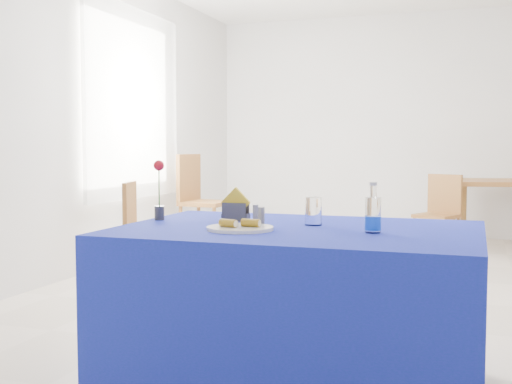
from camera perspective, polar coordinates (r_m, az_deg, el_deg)
floor at (r=4.99m, az=9.60°, el=-9.05°), size 7.00×7.00×0.00m
room_shell at (r=4.90m, az=9.85°, el=11.28°), size 7.00×7.00×7.00m
window_pane at (r=6.49m, az=-11.24°, el=7.70°), size 0.04×1.50×1.60m
curtain at (r=6.45m, az=-10.70°, el=7.73°), size 0.04×1.75×1.85m
plate at (r=2.81m, az=-1.43°, el=-3.24°), size 0.29×0.29×0.01m
drinking_glass at (r=3.00m, az=5.13°, el=-1.71°), size 0.08×0.08×0.13m
salt_shaker at (r=3.10m, az=-0.04°, el=-1.92°), size 0.03×0.03×0.08m
pepper_shaker at (r=2.98m, az=0.45°, el=-2.16°), size 0.03×0.03×0.08m
blue_table at (r=2.98m, az=3.72°, el=-10.44°), size 1.60×1.10×0.76m
water_bottle at (r=2.76m, az=10.36°, el=-2.11°), size 0.07×0.07×0.21m
napkin_holder at (r=3.16m, az=-1.82°, el=-1.69°), size 0.15×0.06×0.17m
rose_vase at (r=3.22m, az=-8.61°, el=0.13°), size 0.05×0.05×0.30m
chair_bg_left at (r=6.93m, az=16.06°, el=-1.43°), size 0.50×0.50×0.84m
chair_win_a at (r=5.41m, az=-10.18°, el=-2.85°), size 0.47×0.47×0.84m
chair_win_b at (r=6.99m, az=-5.16°, el=-0.26°), size 0.50×0.50×1.05m
banana_pieces at (r=2.80m, az=-1.45°, el=-2.77°), size 0.18×0.09×0.03m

